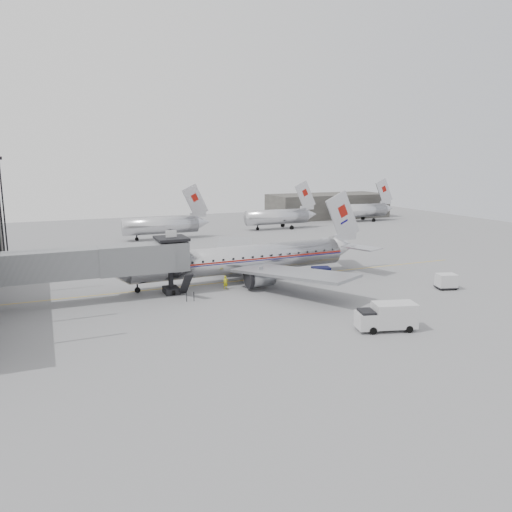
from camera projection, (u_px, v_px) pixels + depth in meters
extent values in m
plane|color=slate|center=(259.00, 292.00, 56.66)|extent=(160.00, 160.00, 0.00)
cube|color=#383633|center=(328.00, 206.00, 127.52)|extent=(30.00, 12.00, 6.00)
cube|color=gold|center=(262.00, 278.00, 63.22)|extent=(60.00, 0.15, 0.01)
cube|color=#57595B|center=(47.00, 265.00, 50.63)|extent=(12.00, 2.80, 3.00)
cube|color=#57595B|center=(136.00, 259.00, 54.09)|extent=(8.00, 3.00, 3.10)
cube|color=#57595B|center=(172.00, 255.00, 55.98)|extent=(3.20, 3.60, 3.20)
cube|color=black|center=(171.00, 238.00, 55.61)|extent=(3.40, 3.80, 0.30)
cube|color=white|center=(171.00, 234.00, 55.52)|extent=(1.20, 0.15, 0.80)
cylinder|color=black|center=(171.00, 281.00, 56.07)|extent=(0.56, 0.56, 2.80)
cube|color=black|center=(171.00, 290.00, 56.27)|extent=(1.60, 2.20, 0.70)
cylinder|color=black|center=(173.00, 293.00, 55.38)|extent=(0.30, 0.60, 0.60)
cylinder|color=black|center=(169.00, 289.00, 57.18)|extent=(0.30, 0.60, 0.60)
cube|color=black|center=(186.00, 284.00, 54.39)|extent=(0.90, 3.20, 2.90)
cylinder|color=black|center=(1.00, 212.00, 69.93)|extent=(0.24, 0.24, 15.00)
cylinder|color=black|center=(3.00, 209.00, 75.35)|extent=(0.24, 0.24, 15.00)
cylinder|color=silver|center=(161.00, 225.00, 93.31)|extent=(14.00, 3.20, 3.20)
cube|color=silver|center=(195.00, 201.00, 95.07)|extent=(5.17, 0.26, 6.52)
cylinder|color=black|center=(137.00, 238.00, 91.99)|extent=(0.24, 0.24, 1.00)
cylinder|color=silver|center=(277.00, 217.00, 106.90)|extent=(14.00, 3.20, 3.20)
cube|color=silver|center=(305.00, 195.00, 108.66)|extent=(5.17, 0.26, 6.52)
cylinder|color=black|center=(258.00, 228.00, 105.58)|extent=(0.24, 0.24, 1.00)
cylinder|color=silver|center=(360.00, 211.00, 119.72)|extent=(14.00, 3.20, 3.20)
cube|color=silver|center=(384.00, 191.00, 121.48)|extent=(5.17, 0.26, 6.52)
cylinder|color=black|center=(344.00, 220.00, 118.40)|extent=(0.24, 0.24, 1.00)
cylinder|color=silver|center=(240.00, 259.00, 61.45)|extent=(27.52, 4.61, 3.38)
cone|color=silver|center=(116.00, 271.00, 55.06)|extent=(2.89, 3.50, 3.38)
cone|color=silver|center=(343.00, 247.00, 67.89)|extent=(3.79, 3.37, 3.21)
cube|color=#99120B|center=(240.00, 258.00, 61.41)|extent=(27.52, 4.66, 0.16)
cube|color=#120B61|center=(240.00, 259.00, 61.45)|extent=(27.52, 4.66, 0.09)
cube|color=silver|center=(343.00, 216.00, 66.96)|extent=(5.61, 0.53, 7.02)
cube|color=gray|center=(235.00, 249.00, 69.94)|extent=(10.01, 15.43, 1.08)
cube|color=gray|center=(293.00, 273.00, 55.40)|extent=(11.03, 15.31, 1.08)
cylinder|color=gray|center=(229.00, 263.00, 66.12)|extent=(3.19, 2.06, 1.92)
cylinder|color=gray|center=(261.00, 278.00, 57.72)|extent=(3.19, 2.06, 1.92)
cylinder|color=black|center=(137.00, 288.00, 56.45)|extent=(0.18, 0.18, 1.19)
cylinder|color=black|center=(246.00, 271.00, 64.73)|extent=(0.24, 0.24, 1.28)
cylinder|color=black|center=(246.00, 272.00, 64.78)|extent=(0.93, 0.36, 0.91)
cylinder|color=black|center=(262.00, 278.00, 60.53)|extent=(0.24, 0.24, 1.28)
cylinder|color=black|center=(262.00, 280.00, 60.58)|extent=(0.93, 0.36, 0.91)
cube|color=#BABABC|center=(394.00, 315.00, 44.10)|extent=(4.11, 2.97, 2.16)
cube|color=#BABABC|center=(366.00, 320.00, 43.86)|extent=(2.11, 2.32, 1.44)
cube|color=black|center=(367.00, 314.00, 43.74)|extent=(1.66, 2.01, 0.62)
cylinder|color=black|center=(373.00, 331.00, 43.12)|extent=(0.70, 0.42, 0.66)
cylinder|color=black|center=(366.00, 324.00, 44.92)|extent=(0.70, 0.42, 0.66)
cylinder|color=black|center=(409.00, 329.00, 43.54)|extent=(0.70, 0.42, 0.66)
cylinder|color=black|center=(400.00, 322.00, 45.34)|extent=(0.70, 0.42, 0.66)
cube|color=black|center=(321.00, 273.00, 61.80)|extent=(2.45, 2.05, 1.49)
cube|color=black|center=(321.00, 279.00, 61.95)|extent=(2.57, 2.18, 0.13)
cylinder|color=black|center=(316.00, 281.00, 61.20)|extent=(0.34, 0.20, 0.32)
cylinder|color=black|center=(329.00, 281.00, 61.48)|extent=(0.34, 0.20, 0.32)
cylinder|color=black|center=(313.00, 279.00, 62.44)|extent=(0.34, 0.20, 0.32)
cylinder|color=black|center=(326.00, 278.00, 62.72)|extent=(0.34, 0.20, 0.32)
cube|color=silver|center=(446.00, 280.00, 58.03)|extent=(2.51, 2.14, 1.50)
cube|color=black|center=(446.00, 287.00, 58.18)|extent=(2.64, 2.27, 0.13)
cylinder|color=black|center=(442.00, 289.00, 57.46)|extent=(0.35, 0.21, 0.32)
cylinder|color=black|center=(456.00, 289.00, 57.67)|extent=(0.35, 0.21, 0.32)
cylinder|color=black|center=(436.00, 286.00, 58.72)|extent=(0.35, 0.21, 0.32)
cylinder|color=black|center=(450.00, 286.00, 58.93)|extent=(0.35, 0.21, 0.32)
imported|color=gold|center=(226.00, 282.00, 58.06)|extent=(0.60, 0.41, 1.57)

